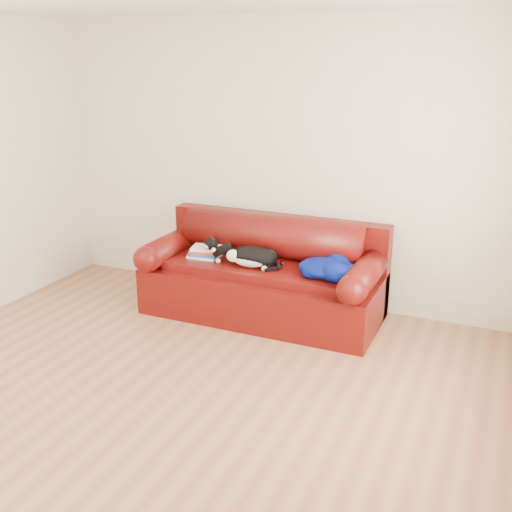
{
  "coord_description": "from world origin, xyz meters",
  "views": [
    {
      "loc": [
        2.05,
        -3.13,
        2.24
      ],
      "look_at": [
        0.07,
        1.35,
        0.61
      ],
      "focal_mm": 42.0,
      "sensor_mm": 36.0,
      "label": 1
    }
  ],
  "objects_px": {
    "cat": "(252,257)",
    "blanket": "(326,267)",
    "sofa_base": "(262,290)",
    "book_stack": "(205,252)"
  },
  "relations": [
    {
      "from": "sofa_base",
      "to": "book_stack",
      "type": "bearing_deg",
      "value": -172.8
    },
    {
      "from": "sofa_base",
      "to": "book_stack",
      "type": "distance_m",
      "value": 0.63
    },
    {
      "from": "sofa_base",
      "to": "blanket",
      "type": "distance_m",
      "value": 0.71
    },
    {
      "from": "sofa_base",
      "to": "blanket",
      "type": "height_order",
      "value": "blanket"
    },
    {
      "from": "blanket",
      "to": "book_stack",
      "type": "bearing_deg",
      "value": 179.15
    },
    {
      "from": "blanket",
      "to": "sofa_base",
      "type": "bearing_deg",
      "value": 172.12
    },
    {
      "from": "book_stack",
      "to": "cat",
      "type": "xyz_separation_m",
      "value": [
        0.49,
        -0.06,
        0.04
      ]
    },
    {
      "from": "sofa_base",
      "to": "cat",
      "type": "relative_size",
      "value": 3.35
    },
    {
      "from": "cat",
      "to": "blanket",
      "type": "relative_size",
      "value": 1.12
    },
    {
      "from": "sofa_base",
      "to": "blanket",
      "type": "xyz_separation_m",
      "value": [
        0.62,
        -0.09,
        0.33
      ]
    }
  ]
}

